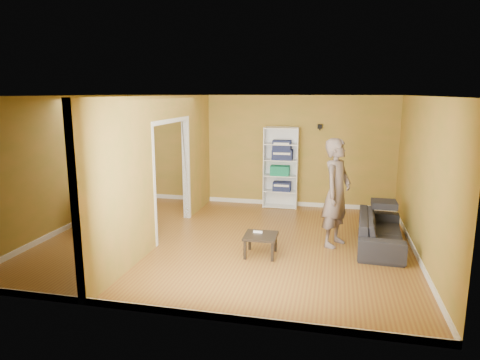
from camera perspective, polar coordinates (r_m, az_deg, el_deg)
name	(u,v)px	position (r m, az deg, el deg)	size (l,w,h in m)	color
room_shell	(227,171)	(7.56, -1.81, 1.25)	(6.50, 6.50, 6.50)	olive
partition	(163,168)	(7.94, -10.23, 1.57)	(0.22, 5.50, 2.60)	#B28337
wall_speaker	(320,127)	(9.93, 10.59, 7.02)	(0.10, 0.10, 0.10)	black
sofa	(381,226)	(7.91, 18.26, -5.85)	(0.82, 1.91, 0.73)	black
person	(337,184)	(7.57, 12.79, -0.48)	(0.63, 0.81, 2.22)	slate
bookshelf	(281,167)	(10.03, 5.51, 1.68)	(0.79, 0.35, 1.88)	white
paper_box_navy_a	(282,186)	(10.06, 5.62, -0.83)	(0.41, 0.27, 0.21)	navy
paper_box_teal	(280,170)	(10.00, 5.35, 1.28)	(0.43, 0.28, 0.22)	#0E6551
paper_box_navy_b	(282,155)	(9.93, 5.67, 3.40)	(0.46, 0.30, 0.24)	navy
paper_box_navy_c	(282,146)	(9.91, 5.61, 4.55)	(0.42, 0.27, 0.21)	navy
coffee_table	(261,238)	(7.12, 2.78, -7.70)	(0.54, 0.54, 0.36)	black
game_controller	(258,232)	(7.20, 2.41, -6.92)	(0.15, 0.04, 0.03)	white
dining_table	(115,192)	(8.91, -16.35, -1.53)	(1.26, 0.84, 0.79)	tan
chair_left	(85,202)	(9.37, -20.01, -2.73)	(0.42, 0.42, 0.91)	tan
chair_near	(106,211)	(8.45, -17.49, -4.00)	(0.43, 0.43, 0.93)	#D7BE7F
chair_far	(135,194)	(9.45, -13.81, -1.81)	(0.48, 0.48, 1.04)	tan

